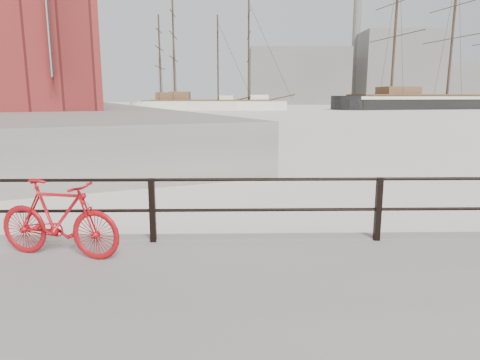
% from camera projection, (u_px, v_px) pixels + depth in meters
% --- Properties ---
extents(ground, '(400.00, 400.00, 0.00)m').
position_uv_depth(ground, '(372.00, 257.00, 6.95)').
color(ground, white).
rests_on(ground, ground).
extents(far_quay, '(78.44, 148.07, 1.80)m').
position_uv_depth(far_quay, '(21.00, 106.00, 76.60)').
color(far_quay, gray).
rests_on(far_quay, ground).
extents(guardrail, '(28.00, 0.10, 1.00)m').
position_uv_depth(guardrail, '(378.00, 209.00, 6.64)').
color(guardrail, black).
rests_on(guardrail, promenade).
extents(bicycle, '(1.85, 0.71, 1.11)m').
position_uv_depth(bicycle, '(58.00, 219.00, 5.94)').
color(bicycle, '#AC0B12').
rests_on(bicycle, promenade).
extents(barque_black, '(60.70, 30.77, 32.96)m').
position_uv_depth(barque_black, '(446.00, 109.00, 90.08)').
color(barque_black, black).
rests_on(barque_black, ground).
extents(schooner_mid, '(31.47, 13.50, 22.34)m').
position_uv_depth(schooner_mid, '(212.00, 110.00, 83.51)').
color(schooner_mid, silver).
rests_on(schooner_mid, ground).
extents(schooner_left, '(24.25, 11.09, 18.41)m').
position_uv_depth(schooner_left, '(190.00, 110.00, 82.89)').
color(schooner_left, beige).
rests_on(schooner_left, ground).
extents(workboat_far, '(10.03, 3.65, 7.00)m').
position_uv_depth(workboat_far, '(1.00, 117.00, 53.97)').
color(workboat_far, black).
rests_on(workboat_far, ground).
extents(apartment_grey, '(26.02, 22.15, 23.20)m').
position_uv_depth(apartment_grey, '(7.00, 41.00, 84.25)').
color(apartment_grey, gray).
rests_on(apartment_grey, far_quay).
extents(apartment_brick, '(27.87, 22.90, 21.20)m').
position_uv_depth(apartment_brick, '(17.00, 56.00, 105.19)').
color(apartment_brick, brown).
rests_on(apartment_brick, far_quay).
extents(industrial_west, '(32.00, 18.00, 18.00)m').
position_uv_depth(industrial_west, '(297.00, 77.00, 143.00)').
color(industrial_west, gray).
rests_on(industrial_west, ground).
extents(industrial_mid, '(26.00, 20.00, 24.00)m').
position_uv_depth(industrial_mid, '(396.00, 69.00, 148.05)').
color(industrial_mid, gray).
rests_on(industrial_mid, ground).
extents(industrial_east, '(20.00, 16.00, 14.00)m').
position_uv_depth(industrial_east, '(453.00, 84.00, 154.39)').
color(industrial_east, gray).
rests_on(industrial_east, ground).
extents(smokestack, '(2.80, 2.80, 44.00)m').
position_uv_depth(smokestack, '(356.00, 41.00, 150.77)').
color(smokestack, gray).
rests_on(smokestack, ground).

